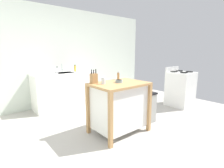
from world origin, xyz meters
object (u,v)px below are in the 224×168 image
(knife_block, at_px, (94,78))
(bottle_spray_cleaner, at_px, (57,70))
(stove, at_px, (180,89))
(drinking_cup, at_px, (103,81))
(kitchen_island, at_px, (119,105))
(bowl_stoneware_deep, at_px, (119,81))
(trash_bin, at_px, (146,107))
(sink_faucet, at_px, (62,68))
(bottle_dish_soap, at_px, (75,68))
(pepper_grinder, at_px, (118,76))

(knife_block, relative_size, bottle_spray_cleaner, 1.44)
(stove, bearing_deg, drinking_cup, -179.66)
(kitchen_island, height_order, bowl_stoneware_deep, bowl_stoneware_deep)
(trash_bin, bearing_deg, bottle_spray_cleaner, 117.48)
(drinking_cup, xyz_separation_m, sink_faucet, (0.16, 2.05, 0.05))
(stove, bearing_deg, bottle_dish_soap, 138.24)
(drinking_cup, distance_m, bottle_spray_cleaner, 1.88)
(trash_bin, relative_size, bottle_spray_cleaner, 3.73)
(stove, bearing_deg, knife_block, 176.96)
(bottle_dish_soap, distance_m, stove, 2.90)
(bottle_dish_soap, relative_size, bottle_spray_cleaner, 1.11)
(knife_block, xyz_separation_m, trash_bin, (1.09, -0.29, -0.69))
(trash_bin, height_order, stove, stove)
(bowl_stoneware_deep, xyz_separation_m, pepper_grinder, (0.21, 0.25, 0.05))
(drinking_cup, relative_size, bottle_spray_cleaner, 0.68)
(drinking_cup, bearing_deg, trash_bin, -7.22)
(kitchen_island, relative_size, trash_bin, 1.55)
(bowl_stoneware_deep, height_order, sink_faucet, sink_faucet)
(knife_block, distance_m, bowl_stoneware_deep, 0.45)
(pepper_grinder, height_order, bottle_spray_cleaner, bottle_spray_cleaner)
(bowl_stoneware_deep, distance_m, stove, 2.35)
(bowl_stoneware_deep, bearing_deg, kitchen_island, -120.59)
(stove, bearing_deg, sink_faucet, 140.09)
(knife_block, xyz_separation_m, bowl_stoneware_deep, (0.38, -0.23, -0.06))
(bowl_stoneware_deep, xyz_separation_m, bottle_spray_cleaner, (-0.33, 1.95, 0.05))
(knife_block, distance_m, stove, 2.74)
(knife_block, height_order, bowl_stoneware_deep, knife_block)
(bowl_stoneware_deep, bearing_deg, pepper_grinder, 50.51)
(kitchen_island, bearing_deg, trash_bin, -2.94)
(trash_bin, bearing_deg, drinking_cup, 172.78)
(pepper_grinder, bearing_deg, stove, -4.63)
(trash_bin, xyz_separation_m, bottle_dish_soap, (-0.53, 2.04, 0.69))
(knife_block, height_order, drinking_cup, knife_block)
(kitchen_island, height_order, bottle_spray_cleaner, bottle_spray_cleaner)
(knife_block, relative_size, bowl_stoneware_deep, 1.90)
(bottle_dish_soap, xyz_separation_m, bottle_spray_cleaner, (-0.51, -0.03, -0.01))
(bottle_dish_soap, bearing_deg, sink_faucet, 155.61)
(sink_faucet, bearing_deg, pepper_grinder, -79.66)
(knife_block, relative_size, drinking_cup, 2.11)
(bowl_stoneware_deep, xyz_separation_m, stove, (2.30, 0.08, -0.47))
(bottle_spray_cleaner, bearing_deg, knife_block, -91.68)
(kitchen_island, xyz_separation_m, drinking_cup, (-0.28, 0.09, 0.46))
(trash_bin, distance_m, stove, 1.60)
(kitchen_island, height_order, drinking_cup, drinking_cup)
(kitchen_island, height_order, pepper_grinder, pepper_grinder)
(trash_bin, bearing_deg, kitchen_island, 177.06)
(knife_block, bearing_deg, sink_faucet, 82.54)
(knife_block, height_order, trash_bin, knife_block)
(bowl_stoneware_deep, height_order, bottle_spray_cleaner, bottle_spray_cleaner)
(pepper_grinder, xyz_separation_m, stove, (2.09, -0.17, -0.52))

